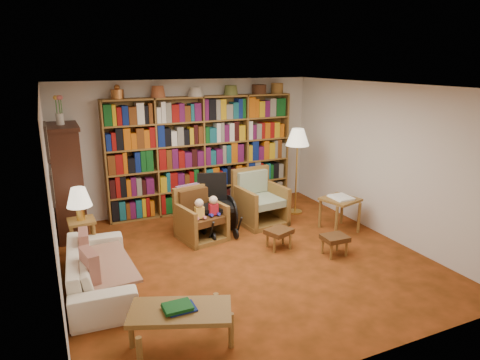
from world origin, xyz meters
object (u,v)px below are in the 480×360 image
armchair_leather (200,217)px  armchair_sage (258,202)px  side_table_papers (340,203)px  footstool_b (335,239)px  coffee_table (180,314)px  side_table_lamp (82,230)px  footstool_a (279,233)px  floor_lamp (298,141)px  sofa (99,269)px  wheelchair (216,207)px

armchair_leather → armchair_sage: bearing=11.7°
armchair_leather → side_table_papers: size_ratio=1.28×
armchair_leather → footstool_b: armchair_leather is taller
coffee_table → side_table_lamp: bearing=104.9°
armchair_leather → footstool_a: size_ratio=1.87×
armchair_leather → armchair_sage: armchair_sage is taller
armchair_sage → armchair_leather: bearing=-168.3°
side_table_lamp → floor_lamp: 4.02m
sofa → side_table_lamp: size_ratio=3.23×
armchair_sage → wheelchair: (-0.89, -0.17, 0.10)m
wheelchair → floor_lamp: 2.01m
armchair_leather → footstool_b: bearing=-42.7°
side_table_lamp → floor_lamp: bearing=5.2°
side_table_lamp → footstool_a: 2.95m
wheelchair → side_table_papers: (1.97, -0.78, 0.03)m
sofa → coffee_table: size_ratio=1.67×
side_table_lamp → wheelchair: (2.13, 0.06, 0.04)m
sofa → armchair_sage: (2.92, 1.31, 0.09)m
armchair_sage → coffee_table: armchair_sage is taller
armchair_sage → footstool_a: armchair_sage is taller
side_table_lamp → floor_lamp: size_ratio=0.36×
side_table_lamp → footstool_b: (3.43, -1.51, -0.17)m
floor_lamp → coffee_table: bearing=-136.8°
wheelchair → footstool_b: (1.30, -1.57, -0.21)m
coffee_table → wheelchair: bearing=62.1°
side_table_lamp → armchair_sage: bearing=4.4°
armchair_leather → coffee_table: 2.84m
armchair_sage → coffee_table: bearing=-129.0°
sofa → side_table_lamp: bearing=9.2°
side_table_papers → side_table_lamp: bearing=170.0°
sofa → floor_lamp: 4.20m
coffee_table → sofa: bearing=111.2°
armchair_leather → wheelchair: (0.31, 0.08, 0.11)m
side_table_lamp → coffee_table: (0.70, -2.63, -0.04)m
sofa → armchair_leather: 2.02m
footstool_a → coffee_table: bearing=-141.1°
armchair_leather → footstool_a: 1.35m
footstool_a → coffee_table: (-2.08, -1.68, 0.12)m
sofa → wheelchair: (2.03, 1.14, 0.18)m
wheelchair → side_table_papers: size_ratio=1.52×
side_table_lamp → footstool_a: bearing=-18.8°
side_table_papers → wheelchair: bearing=158.3°
armchair_sage → floor_lamp: 1.36m
footstool_b → armchair_leather: bearing=137.3°
side_table_papers → armchair_leather: bearing=162.9°
armchair_sage → side_table_papers: (1.08, -0.95, 0.12)m
coffee_table → armchair_leather: bearing=66.9°
side_table_lamp → footstool_b: 3.75m
footstool_b → wheelchair: bearing=129.7°
sofa → footstool_b: size_ratio=5.01×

